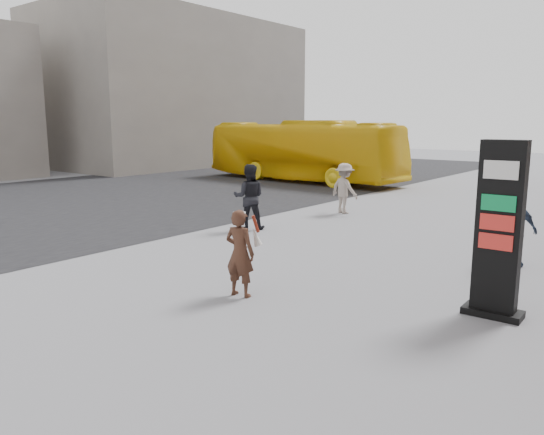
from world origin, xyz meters
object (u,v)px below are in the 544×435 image
Objects in this scene: pedestrian_b at (344,188)px; pedestrian_a at (249,197)px; info_pylon at (499,230)px; bus at (302,151)px; woman at (240,252)px; pedestrian_c at (515,228)px.

pedestrian_a is at bearing 93.02° from pedestrian_b.
bus is at bearing 132.81° from info_pylon.
bus is (-9.64, 15.45, 0.74)m from woman.
info_pylon is 1.67× the size of pedestrian_c.
pedestrian_a is (-3.72, 4.53, 0.13)m from woman.
pedestrian_c is at bearing 164.83° from pedestrian_b.
bus reaches higher than pedestrian_a.
bus is 16.60m from pedestrian_c.
woman is at bearing 76.35° from pedestrian_c.
pedestrian_a reaches higher than pedestrian_b.
pedestrian_b is (-2.95, 8.45, 0.04)m from woman.
woman is 0.92× the size of pedestrian_b.
pedestrian_a is 3.99m from pedestrian_b.
woman is 0.84× the size of pedestrian_a.
pedestrian_b is at bearing -131.94° from bus.
info_pylon is 1.65× the size of pedestrian_b.
pedestrian_c is at bearing -131.27° from woman.
bus is 12.43m from pedestrian_a.
bus reaches higher than pedestrian_c.
woman is 0.14× the size of bus.
pedestrian_c is (12.86, -10.47, -0.71)m from bus.
woman is 0.93× the size of pedestrian_c.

